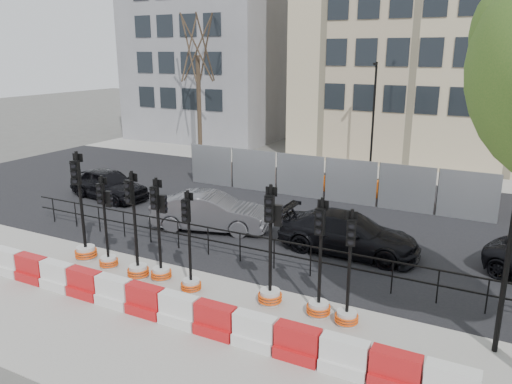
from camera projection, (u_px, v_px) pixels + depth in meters
The scene contains 22 objects.
ground at pixel (221, 276), 14.97m from camera, with size 120.00×120.00×0.00m, color #51514C.
sidewalk_near at pixel (158, 322), 12.40m from camera, with size 40.00×6.00×0.02m, color gray.
road at pixel (307, 212), 20.94m from camera, with size 40.00×14.00×0.03m, color black.
sidewalk_far at pixel (366, 169), 28.63m from camera, with size 40.00×4.00×0.02m, color gray.
building_grey at pixel (212, 45), 38.06m from camera, with size 11.00×9.06×14.00m.
building_cream at pixel (433, 9), 30.42m from camera, with size 15.00×10.06×18.00m.
kerb_railing at pixel (240, 242), 15.80m from camera, with size 18.00×0.04×1.00m.
heras_fencing at pixel (330, 182), 23.16m from camera, with size 14.33×1.72×2.00m.
lamp_post_far at pixel (373, 115), 26.67m from camera, with size 0.12×0.56×6.00m.
tree_bare_far at pixel (197, 49), 31.28m from camera, with size 2.00×2.00×9.00m.
barrier_row at pixel (162, 306), 12.47m from camera, with size 14.65×0.50×0.80m.
traffic_signal_a at pixel (84, 238), 16.01m from camera, with size 0.70×0.70×3.57m.
traffic_signal_b at pixel (107, 246), 15.40m from camera, with size 0.58×0.58×2.96m.
traffic_signal_c at pixel (137, 257), 14.69m from camera, with size 0.65×0.65×3.28m.
traffic_signal_d at pixel (160, 257), 14.54m from camera, with size 0.61×0.61×3.12m.
traffic_signal_e at pixel (190, 272), 13.86m from camera, with size 0.58×0.58×2.95m.
traffic_signal_f at pixel (270, 277), 13.11m from camera, with size 0.65×0.65×3.31m.
traffic_signal_g at pixel (319, 293), 12.56m from camera, with size 0.62×0.62×3.14m.
traffic_signal_h at pixel (347, 302), 12.15m from camera, with size 0.59×0.59×3.00m.
car_a at pixel (109, 184), 22.72m from camera, with size 4.30×2.24×1.40m, color black.
car_b at pixel (210, 212), 18.70m from camera, with size 4.60×2.66×1.43m, color #45454A.
car_c at pixel (348, 233), 16.56m from camera, with size 4.72×1.95×1.37m, color black.
Camera 1 is at (7.26, -11.69, 6.50)m, focal length 35.00 mm.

